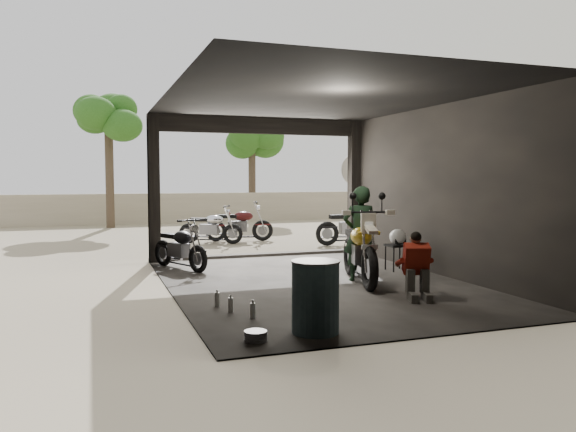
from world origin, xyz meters
TOP-DOWN VIEW (x-y plane):
  - ground at (0.00, 0.00)m, footprint 80.00×80.00m
  - garage at (0.00, 0.55)m, footprint 7.00×7.13m
  - boundary_wall at (0.00, 14.00)m, footprint 18.00×0.30m
  - tree_left at (-3.00, 12.50)m, footprint 2.20×2.20m
  - tree_right at (2.80, 14.00)m, footprint 2.20×2.20m
  - main_bike at (0.75, -0.18)m, footprint 1.27×2.13m
  - left_bike at (-2.00, 2.31)m, footprint 1.24×1.67m
  - outside_bike_a at (-0.54, 6.40)m, footprint 1.70×1.27m
  - outside_bike_b at (0.37, 6.74)m, footprint 1.81×1.08m
  - outside_bike_c at (3.06, 4.85)m, footprint 1.87×0.86m
  - rider at (0.83, -0.04)m, footprint 0.68×0.51m
  - mechanic at (0.96, -1.70)m, footprint 0.71×0.81m
  - stool at (2.00, 0.67)m, footprint 0.39×0.39m
  - helmet at (1.98, 0.62)m, footprint 0.42×0.43m
  - oil_drum at (-1.19, -2.90)m, footprint 0.74×0.74m
  - sign_post at (2.69, 3.90)m, footprint 0.82×0.08m

SIDE VIEW (x-z plane):
  - ground at x=0.00m, z-range 0.00..0.00m
  - oil_drum at x=-1.19m, z-range 0.00..0.87m
  - stool at x=2.00m, z-range 0.19..0.73m
  - mechanic at x=0.96m, z-range 0.00..0.99m
  - left_bike at x=-2.00m, z-range 0.00..1.04m
  - outside_bike_a at x=-0.54m, z-range 0.00..1.07m
  - outside_bike_b at x=0.37m, z-range 0.00..1.15m
  - boundary_wall at x=0.00m, z-range 0.00..1.20m
  - outside_bike_c at x=3.06m, z-range 0.00..1.24m
  - main_bike at x=0.75m, z-range 0.00..1.33m
  - helmet at x=1.98m, z-range 0.53..0.84m
  - rider at x=0.83m, z-range 0.00..1.70m
  - garage at x=0.00m, z-range -0.32..2.88m
  - sign_post at x=2.69m, z-range 0.43..2.89m
  - tree_right at x=2.80m, z-range 1.06..6.06m
  - tree_left at x=-3.00m, z-range 1.19..6.79m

